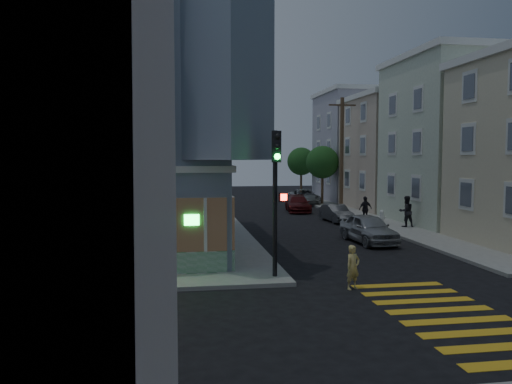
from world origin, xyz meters
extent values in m
plane|color=black|center=(0.00, 0.00, 0.00)|extent=(120.00, 120.00, 0.00)
cube|color=gray|center=(23.00, 23.00, 0.07)|extent=(24.00, 42.00, 0.15)
cube|color=slate|center=(-6.00, 11.00, 5.65)|extent=(14.00, 14.00, 11.00)
cube|color=silver|center=(-6.00, 11.00, 11.35)|extent=(14.60, 14.60, 0.40)
cube|color=silver|center=(-6.00, 11.00, 4.00)|extent=(14.30, 14.30, 0.25)
cube|color=#196B33|center=(-6.00, 3.95, 0.55)|extent=(13.60, 0.12, 0.80)
cube|color=#382B1E|center=(-6.00, 3.95, 1.95)|extent=(13.60, 0.10, 2.00)
cylinder|color=white|center=(-4.40, 3.87, 3.40)|extent=(1.00, 0.12, 1.00)
cube|color=#B6C4AA|center=(19.50, 16.00, 5.40)|extent=(12.00, 8.60, 10.50)
cube|color=#B7A28D|center=(19.50, 25.00, 4.65)|extent=(12.00, 8.60, 9.00)
cube|color=#9D9AA9|center=(19.50, 34.00, 5.40)|extent=(12.00, 8.60, 10.50)
cylinder|color=#4C3826|center=(12.00, 24.00, 4.65)|extent=(0.30, 0.30, 9.00)
cube|color=#4C3826|center=(12.00, 24.00, 8.55)|extent=(2.20, 0.12, 0.12)
cylinder|color=#4C3826|center=(12.20, 30.00, 1.75)|extent=(0.24, 0.24, 3.20)
sphere|color=#194619|center=(12.20, 30.00, 3.95)|extent=(3.00, 3.00, 3.00)
cylinder|color=#4C3826|center=(12.20, 38.00, 1.75)|extent=(0.24, 0.24, 3.20)
sphere|color=#194619|center=(12.20, 38.00, 3.95)|extent=(3.00, 3.00, 3.00)
imported|color=#D7C16E|center=(4.81, 1.41, 0.75)|extent=(0.64, 0.54, 1.50)
imported|color=black|center=(12.87, 14.22, 1.11)|extent=(0.97, 0.78, 1.91)
imported|color=black|center=(11.30, 16.95, 0.99)|extent=(1.06, 0.64, 1.69)
imported|color=#9B9EA2|center=(8.74, 9.95, 0.75)|extent=(2.04, 4.49, 1.50)
imported|color=#3B3D40|center=(9.69, 18.20, 0.60)|extent=(1.55, 3.71, 1.19)
imported|color=#511213|center=(8.60, 24.71, 0.64)|extent=(2.32, 4.61, 1.29)
imported|color=#8F9599|center=(10.70, 30.78, 0.70)|extent=(2.62, 5.20, 1.41)
cylinder|color=black|center=(2.45, 3.05, 2.77)|extent=(0.17, 0.17, 5.24)
cube|color=black|center=(2.45, 2.81, 4.82)|extent=(0.38, 0.35, 1.10)
sphere|color=black|center=(2.45, 2.65, 5.16)|extent=(0.21, 0.21, 0.21)
sphere|color=black|center=(2.45, 2.65, 4.82)|extent=(0.21, 0.21, 0.21)
sphere|color=#19F23F|center=(2.45, 2.65, 4.47)|extent=(0.21, 0.21, 0.21)
cube|color=black|center=(2.71, 2.86, 3.03)|extent=(0.37, 0.27, 0.34)
cube|color=#FF2614|center=(2.71, 2.74, 3.03)|extent=(0.23, 0.02, 0.23)
cylinder|color=white|center=(11.99, 15.86, 0.49)|extent=(0.27, 0.27, 0.67)
sphere|color=white|center=(11.99, 15.86, 0.88)|extent=(0.29, 0.29, 0.29)
cylinder|color=white|center=(11.99, 15.86, 0.54)|extent=(0.51, 0.13, 0.13)
camera|label=1|loc=(-0.99, -14.42, 4.47)|focal=35.00mm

